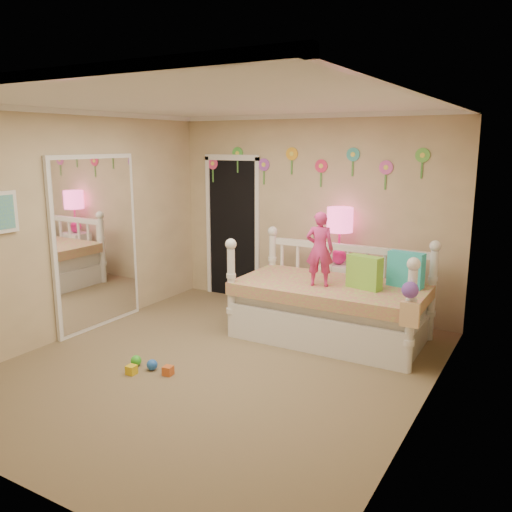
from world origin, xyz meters
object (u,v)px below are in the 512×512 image
Objects in this scene: daybed at (331,289)px; nightstand at (338,291)px; child at (320,249)px; table_lamp at (340,227)px.

daybed is 0.78m from nightstand.
child is 1.16× the size of table_lamp.
nightstand is at bearing -101.38° from child.
child reaches higher than table_lamp.
daybed is 3.01× the size of table_lamp.
child is (-0.08, -0.17, 0.49)m from daybed.
child reaches higher than daybed.
child is 1.15m from nightstand.
daybed is 3.03× the size of nightstand.
table_lamp reaches higher than nightstand.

